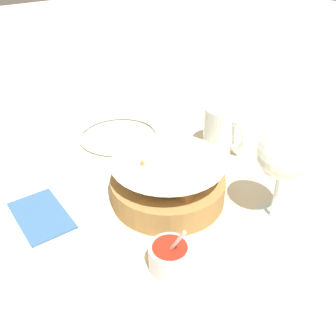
{
  "coord_description": "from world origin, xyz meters",
  "views": [
    {
      "loc": [
        0.47,
        -0.3,
        0.43
      ],
      "look_at": [
        0.03,
        0.02,
        0.07
      ],
      "focal_mm": 40.0,
      "sensor_mm": 36.0,
      "label": 1
    }
  ],
  "objects_px": {
    "wine_glass": "(283,156)",
    "sauce_cup": "(170,256)",
    "food_basket": "(168,182)",
    "beer_mug": "(221,130)",
    "side_plate": "(119,136)"
  },
  "relations": [
    {
      "from": "sauce_cup",
      "to": "wine_glass",
      "type": "relative_size",
      "value": 0.56
    },
    {
      "from": "sauce_cup",
      "to": "wine_glass",
      "type": "distance_m",
      "value": 0.23
    },
    {
      "from": "food_basket",
      "to": "beer_mug",
      "type": "bearing_deg",
      "value": 112.11
    },
    {
      "from": "food_basket",
      "to": "beer_mug",
      "type": "height_order",
      "value": "beer_mug"
    },
    {
      "from": "side_plate",
      "to": "wine_glass",
      "type": "bearing_deg",
      "value": 11.09
    },
    {
      "from": "beer_mug",
      "to": "side_plate",
      "type": "xyz_separation_m",
      "value": [
        -0.17,
        -0.16,
        -0.04
      ]
    },
    {
      "from": "wine_glass",
      "to": "sauce_cup",
      "type": "bearing_deg",
      "value": -93.49
    },
    {
      "from": "wine_glass",
      "to": "side_plate",
      "type": "distance_m",
      "value": 0.42
    },
    {
      "from": "sauce_cup",
      "to": "side_plate",
      "type": "relative_size",
      "value": 0.49
    },
    {
      "from": "food_basket",
      "to": "wine_glass",
      "type": "xyz_separation_m",
      "value": [
        0.14,
        0.12,
        0.09
      ]
    },
    {
      "from": "sauce_cup",
      "to": "side_plate",
      "type": "height_order",
      "value": "sauce_cup"
    },
    {
      "from": "beer_mug",
      "to": "sauce_cup",
      "type": "bearing_deg",
      "value": -54.08
    },
    {
      "from": "food_basket",
      "to": "wine_glass",
      "type": "height_order",
      "value": "wine_glass"
    },
    {
      "from": "beer_mug",
      "to": "side_plate",
      "type": "height_order",
      "value": "beer_mug"
    },
    {
      "from": "food_basket",
      "to": "side_plate",
      "type": "relative_size",
      "value": 1.06
    }
  ]
}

